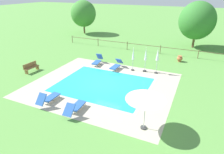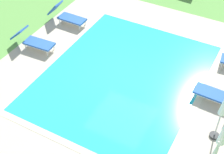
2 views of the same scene
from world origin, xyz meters
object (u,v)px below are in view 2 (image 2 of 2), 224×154
object	(u,v)px
patio_umbrella_closed_row_west	(223,134)
patio_umbrella_closed_row_mid_west	(224,106)
sun_lounger_north_mid	(33,40)
sun_lounger_north_far	(220,95)
sun_lounger_north_end	(67,16)

from	to	relation	value
patio_umbrella_closed_row_west	patio_umbrella_closed_row_mid_west	size ratio (longest dim) A/B	1.03
sun_lounger_north_mid	sun_lounger_north_far	world-z (taller)	sun_lounger_north_far
sun_lounger_north_end	patio_umbrella_closed_row_mid_west	size ratio (longest dim) A/B	0.83
sun_lounger_north_far	patio_umbrella_closed_row_west	xyz separation A→B (m)	(2.71, 0.57, 1.12)
sun_lounger_north_far	patio_umbrella_closed_row_mid_west	world-z (taller)	patio_umbrella_closed_row_mid_west
patio_umbrella_closed_row_mid_west	sun_lounger_north_end	bearing A→B (deg)	-112.57
sun_lounger_north_far	patio_umbrella_closed_row_west	world-z (taller)	patio_umbrella_closed_row_west
sun_lounger_north_end	patio_umbrella_closed_row_west	size ratio (longest dim) A/B	0.80
sun_lounger_north_far	patio_umbrella_closed_row_mid_west	xyz separation A→B (m)	(1.58, 0.30, 1.06)
sun_lounger_north_mid	sun_lounger_north_far	xyz separation A→B (m)	(-0.56, 7.86, 0.00)
sun_lounger_north_mid	patio_umbrella_closed_row_mid_west	size ratio (longest dim) A/B	0.87
sun_lounger_north_mid	patio_umbrella_closed_row_west	bearing A→B (deg)	75.70
patio_umbrella_closed_row_west	patio_umbrella_closed_row_mid_west	bearing A→B (deg)	-166.90
sun_lounger_north_mid	patio_umbrella_closed_row_mid_west	xyz separation A→B (m)	(1.02, 8.16, 1.06)
sun_lounger_north_end	patio_umbrella_closed_row_mid_west	bearing A→B (deg)	67.43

